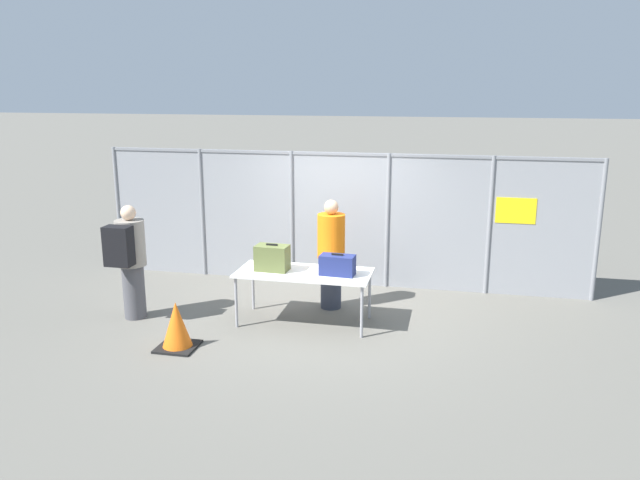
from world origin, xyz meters
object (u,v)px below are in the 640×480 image
(suitcase_olive, at_px, (272,258))
(traveler_hooded, at_px, (129,258))
(utility_trailer, at_px, (481,240))
(traffic_cone, at_px, (177,327))
(suitcase_navy, at_px, (337,265))
(security_worker_near, at_px, (331,253))
(inspection_table, at_px, (304,275))

(suitcase_olive, relative_size, traveler_hooded, 0.28)
(traveler_hooded, relative_size, utility_trailer, 0.43)
(traffic_cone, bearing_deg, traveler_hooded, 142.22)
(suitcase_olive, distance_m, utility_trailer, 4.95)
(suitcase_navy, bearing_deg, traffic_cone, -147.63)
(suitcase_navy, height_order, traffic_cone, suitcase_navy)
(traveler_hooded, distance_m, security_worker_near, 2.86)
(security_worker_near, bearing_deg, utility_trailer, -129.38)
(suitcase_navy, xyz_separation_m, security_worker_near, (-0.23, 0.72, -0.03))
(suitcase_olive, height_order, suitcase_navy, suitcase_olive)
(inspection_table, distance_m, traffic_cone, 1.85)
(utility_trailer, relative_size, traffic_cone, 6.21)
(inspection_table, xyz_separation_m, traveler_hooded, (-2.41, -0.38, 0.21))
(suitcase_navy, bearing_deg, suitcase_olive, 178.98)
(inspection_table, distance_m, traveler_hooded, 2.45)
(security_worker_near, bearing_deg, suitcase_navy, 103.54)
(traffic_cone, bearing_deg, suitcase_navy, 32.37)
(traveler_hooded, height_order, traffic_cone, traveler_hooded)
(security_worker_near, relative_size, utility_trailer, 0.43)
(security_worker_near, bearing_deg, suitcase_olive, 41.18)
(inspection_table, relative_size, security_worker_near, 1.13)
(suitcase_navy, height_order, traveler_hooded, traveler_hooded)
(traveler_hooded, bearing_deg, traffic_cone, -57.72)
(suitcase_olive, xyz_separation_m, security_worker_near, (0.69, 0.70, -0.07))
(suitcase_navy, bearing_deg, security_worker_near, 107.89)
(suitcase_olive, height_order, utility_trailer, suitcase_olive)
(traveler_hooded, bearing_deg, suitcase_olive, -9.52)
(suitcase_navy, relative_size, traffic_cone, 0.79)
(suitcase_navy, bearing_deg, traveler_hooded, -173.19)
(suitcase_navy, bearing_deg, inspection_table, 175.92)
(traveler_hooded, xyz_separation_m, traffic_cone, (1.05, -0.82, -0.61))
(suitcase_navy, relative_size, utility_trailer, 0.13)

